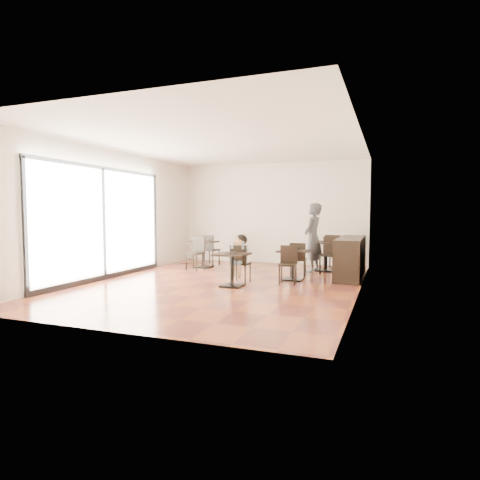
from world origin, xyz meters
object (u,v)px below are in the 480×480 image
at_px(cafe_table_left, 203,254).
at_px(cafe_table_back, 326,256).
at_px(cafe_table_mid, 293,265).
at_px(chair_back_a, 335,252).
at_px(child, 241,259).
at_px(chair_left_b, 195,253).
at_px(chair_mid_b, 288,265).
at_px(chair_back_b, 329,256).
at_px(child_table, 232,270).
at_px(child_chair, 241,264).
at_px(adult_patron, 313,238).
at_px(chair_left_a, 211,250).
at_px(chair_mid_a, 298,260).

bearing_deg(cafe_table_left, cafe_table_back, 8.73).
height_order(cafe_table_mid, chair_back_a, chair_back_a).
relative_size(child, chair_left_b, 1.19).
bearing_deg(chair_back_a, chair_mid_b, 85.40).
relative_size(child, chair_back_a, 1.13).
height_order(cafe_table_mid, chair_back_b, chair_back_b).
bearing_deg(chair_back_b, child_table, -115.91).
relative_size(chair_mid_b, chair_left_b, 0.93).
relative_size(child_chair, chair_left_b, 0.95).
xyz_separation_m(child_chair, chair_back_a, (1.75, 3.11, 0.05)).
xyz_separation_m(cafe_table_mid, cafe_table_left, (-3.01, 1.28, 0.03)).
height_order(adult_patron, cafe_table_mid, adult_patron).
height_order(cafe_table_mid, cafe_table_left, cafe_table_left).
height_order(child_chair, adult_patron, adult_patron).
bearing_deg(chair_back_a, cafe_table_left, 24.87).
xyz_separation_m(cafe_table_mid, chair_mid_b, (0.00, -0.55, 0.07)).
height_order(child_chair, cafe_table_left, child_chair).
relative_size(cafe_table_back, chair_left_b, 0.88).
distance_m(child, cafe_table_left, 2.81).
relative_size(chair_left_a, chair_back_a, 0.95).
relative_size(child, adult_patron, 0.59).
relative_size(child, chair_mid_a, 1.28).
xyz_separation_m(cafe_table_back, chair_mid_a, (-0.51, -1.27, 0.03)).
distance_m(child_chair, chair_left_a, 3.22).
bearing_deg(chair_mid_b, cafe_table_mid, 83.74).
xyz_separation_m(child_table, chair_left_b, (-1.94, 2.02, 0.10)).
bearing_deg(cafe_table_mid, cafe_table_back, 74.44).
bearing_deg(child_chair, chair_mid_b, -169.79).
height_order(cafe_table_left, chair_left_a, chair_left_a).
bearing_deg(chair_back_a, chair_left_b, 32.38).
distance_m(adult_patron, chair_left_a, 3.26).
distance_m(cafe_table_left, cafe_table_back, 3.56).
bearing_deg(child_chair, adult_patron, -119.32).
distance_m(child_chair, chair_left_b, 2.43).
bearing_deg(child_chair, child_table, 90.00).
bearing_deg(child_chair, chair_back_a, -119.31).
height_order(child, cafe_table_left, child).
bearing_deg(chair_left_b, adult_patron, 22.64).
xyz_separation_m(chair_mid_a, chair_left_b, (-3.01, 0.18, 0.03)).
xyz_separation_m(child, chair_left_a, (-1.94, 2.57, -0.09)).
bearing_deg(adult_patron, chair_mid_a, -3.07).
height_order(adult_patron, chair_mid_b, adult_patron).
bearing_deg(adult_patron, chair_mid_b, 2.96).
bearing_deg(chair_left_b, child_table, -37.41).
xyz_separation_m(child_table, cafe_table_left, (-1.94, 2.57, 0.02)).
height_order(child, cafe_table_mid, child).
xyz_separation_m(cafe_table_left, cafe_table_back, (3.52, 0.54, 0.02)).
xyz_separation_m(chair_left_a, chair_left_b, (0.00, -1.10, 0.00)).
xyz_separation_m(cafe_table_left, chair_left_b, (0.00, -0.55, 0.08)).
relative_size(adult_patron, chair_left_b, 2.01).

